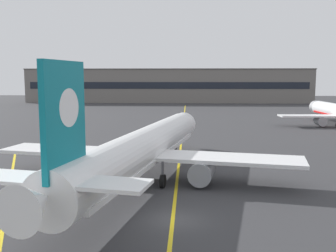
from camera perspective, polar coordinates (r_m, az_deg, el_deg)
name	(u,v)px	position (r m, az deg, el deg)	size (l,w,h in m)	color
ground_plane	(176,220)	(29.63, 1.25, -13.79)	(400.00, 400.00, 0.00)	#353538
taxiway_centreline	(181,148)	(58.63, 1.89, -3.22)	(0.30, 180.00, 0.01)	yellow
taxiway_lead_in_stripe	(6,208)	(34.71, -22.94, -11.19)	(0.30, 60.00, 0.01)	yellow
airliner_foreground	(143,149)	(39.36, -3.77, -3.42)	(32.31, 41.21, 11.65)	white
terminal_building	(168,86)	(165.31, 0.05, 6.02)	(120.96, 12.40, 14.34)	slate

